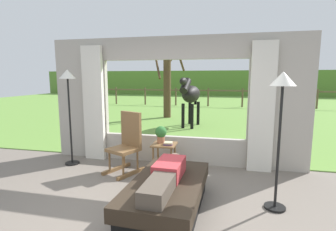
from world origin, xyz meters
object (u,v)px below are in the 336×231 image
book_stack (168,143)px  floor_lamp_left (68,88)px  reclining_person (166,175)px  horse (190,95)px  rocking_chair (127,143)px  floor_lamp_right (282,99)px  pasture_tree (168,85)px  recliner_sofa (167,195)px  side_table (164,149)px  potted_plant (161,133)px

book_stack → floor_lamp_left: size_ratio=0.09×
reclining_person → horse: horse is taller
rocking_chair → horse: (0.56, 4.51, 0.61)m
book_stack → floor_lamp_right: (1.70, -1.00, 0.93)m
book_stack → pasture_tree: 6.55m
recliner_sofa → rocking_chair: bearing=132.0°
reclining_person → floor_lamp_right: (1.41, 0.43, 0.95)m
recliner_sofa → pasture_tree: (-1.76, 7.71, 1.20)m
recliner_sofa → floor_lamp_right: 1.92m
side_table → potted_plant: 0.29m
rocking_chair → potted_plant: (0.58, 0.25, 0.16)m
book_stack → reclining_person: bearing=-78.3°
recliner_sofa → side_table: (-0.39, 1.44, 0.21)m
rocking_chair → book_stack: 0.76m
floor_lamp_left → horse: size_ratio=1.05×
reclining_person → potted_plant: potted_plant is taller
horse → side_table: bearing=99.5°
reclining_person → side_table: reclining_person is taller
side_table → book_stack: (0.09, -0.06, 0.12)m
book_stack → side_table: bearing=145.0°
floor_lamp_left → horse: 4.76m
reclining_person → rocking_chair: size_ratio=1.28×
reclining_person → horse: 5.87m
potted_plant → horse: bearing=90.3°
rocking_chair → side_table: bearing=40.5°
rocking_chair → pasture_tree: bearing=120.7°
side_table → potted_plant: potted_plant is taller
recliner_sofa → floor_lamp_right: (1.41, 0.38, 1.26)m
floor_lamp_right → recliner_sofa: bearing=-164.7°
rocking_chair → pasture_tree: 6.55m
rocking_chair → horse: 4.58m
rocking_chair → horse: bearing=107.4°
side_table → pasture_tree: size_ratio=0.16×
book_stack → pasture_tree: pasture_tree is taller
side_table → pasture_tree: bearing=102.3°
floor_lamp_right → pasture_tree: size_ratio=0.55×
reclining_person → rocking_chair: (-1.05, 1.30, 0.02)m
book_stack → floor_lamp_left: (-2.01, 0.00, 0.99)m
rocking_chair → floor_lamp_left: (-1.26, 0.13, 0.99)m
potted_plant → floor_lamp_right: size_ratio=0.18×
potted_plant → book_stack: potted_plant is taller
rocking_chair → floor_lamp_left: size_ratio=0.59×
recliner_sofa → rocking_chair: rocking_chair is taller
recliner_sofa → floor_lamp_left: floor_lamp_left is taller
recliner_sofa → floor_lamp_right: size_ratio=0.95×
side_table → floor_lamp_right: (1.79, -1.06, 1.05)m
book_stack → floor_lamp_right: bearing=-30.3°
potted_plant → floor_lamp_left: (-1.84, -0.12, 0.84)m
reclining_person → book_stack: 1.46m
reclining_person → side_table: size_ratio=2.76×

